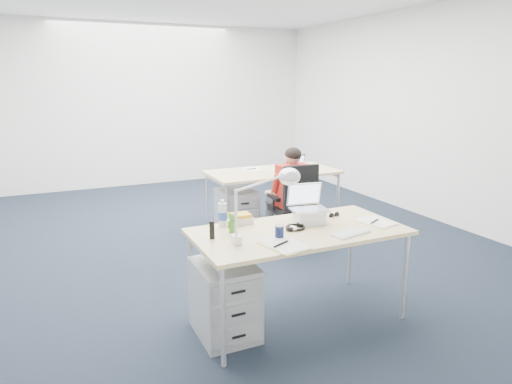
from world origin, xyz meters
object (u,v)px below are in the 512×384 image
(drawer_pedestal_near, at_px, (225,299))
(water_bottle, at_px, (222,213))
(desk_far, at_px, (273,175))
(can_koozie, at_px, (279,231))
(seated_person, at_px, (286,195))
(book_stack, at_px, (240,219))
(drawer_pedestal_far, at_px, (236,212))
(headphones, at_px, (295,227))
(office_chair, at_px, (293,224))
(desk_lamp, at_px, (257,205))
(bear_figurine, at_px, (233,223))
(sunglasses, at_px, (334,215))
(silver_laptop, at_px, (309,205))
(desk_near, at_px, (299,235))
(computer_mouse, at_px, (293,228))
(wireless_keyboard, at_px, (350,233))
(cordless_phone, at_px, (212,230))
(dark_laptop, at_px, (302,165))
(far_cup, at_px, (291,166))

(drawer_pedestal_near, xyz_separation_m, water_bottle, (0.11, 0.30, 0.56))
(desk_far, xyz_separation_m, can_koozie, (-1.09, -2.27, 0.10))
(desk_far, bearing_deg, seated_person, -101.81)
(desk_far, relative_size, book_stack, 9.08)
(drawer_pedestal_far, bearing_deg, water_bottle, -115.25)
(seated_person, distance_m, headphones, 1.71)
(office_chair, height_order, desk_lamp, desk_lamp)
(drawer_pedestal_far, relative_size, headphones, 2.85)
(seated_person, relative_size, bear_figurine, 7.24)
(sunglasses, bearing_deg, silver_laptop, -174.79)
(drawer_pedestal_near, distance_m, water_bottle, 0.65)
(desk_near, height_order, book_stack, book_stack)
(book_stack, bearing_deg, computer_mouse, -46.94)
(desk_near, relative_size, water_bottle, 7.64)
(desk_far, height_order, wireless_keyboard, wireless_keyboard)
(cordless_phone, bearing_deg, office_chair, 56.08)
(drawer_pedestal_near, xyz_separation_m, desk_lamp, (0.21, -0.10, 0.72))
(headphones, distance_m, bear_figurine, 0.48)
(headphones, xyz_separation_m, bear_figurine, (-0.46, 0.11, 0.06))
(book_stack, bearing_deg, headphones, -41.68)
(cordless_phone, bearing_deg, headphones, 8.78)
(seated_person, xyz_separation_m, water_bottle, (-1.23, -1.24, 0.27))
(book_stack, distance_m, desk_lamp, 0.47)
(silver_laptop, relative_size, water_bottle, 1.43)
(desk_far, height_order, office_chair, office_chair)
(office_chair, bearing_deg, can_koozie, -119.46)
(water_bottle, xyz_separation_m, book_stack, (0.15, 0.01, -0.07))
(office_chair, relative_size, dark_laptop, 3.10)
(water_bottle, bearing_deg, sunglasses, -8.91)
(bear_figurine, bearing_deg, can_koozie, -24.83)
(drawer_pedestal_near, distance_m, far_cup, 2.78)
(computer_mouse, height_order, bear_figurine, bear_figurine)
(headphones, xyz_separation_m, cordless_phone, (-0.65, 0.05, 0.05))
(desk_near, xyz_separation_m, sunglasses, (0.43, 0.17, 0.06))
(wireless_keyboard, xyz_separation_m, water_bottle, (-0.78, 0.57, 0.10))
(desk_near, bearing_deg, wireless_keyboard, -40.27)
(silver_laptop, distance_m, desk_lamp, 0.59)
(bear_figurine, relative_size, far_cup, 1.54)
(desk_near, bearing_deg, seated_person, 64.74)
(drawer_pedestal_far, xyz_separation_m, headphones, (-0.35, -2.05, 0.47))
(sunglasses, relative_size, desk_lamp, 0.21)
(drawer_pedestal_near, bearing_deg, silver_laptop, 7.07)
(bear_figurine, relative_size, dark_laptop, 0.50)
(water_bottle, bearing_deg, book_stack, 2.08)
(far_cup, bearing_deg, desk_lamp, -124.00)
(wireless_keyboard, xyz_separation_m, book_stack, (-0.64, 0.57, 0.03))
(silver_laptop, bearing_deg, desk_far, 79.74)
(office_chair, xyz_separation_m, water_bottle, (-1.23, -1.08, 0.56))
(headphones, relative_size, cordless_phone, 1.48)
(drawer_pedestal_near, xyz_separation_m, sunglasses, (1.03, 0.16, 0.47))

